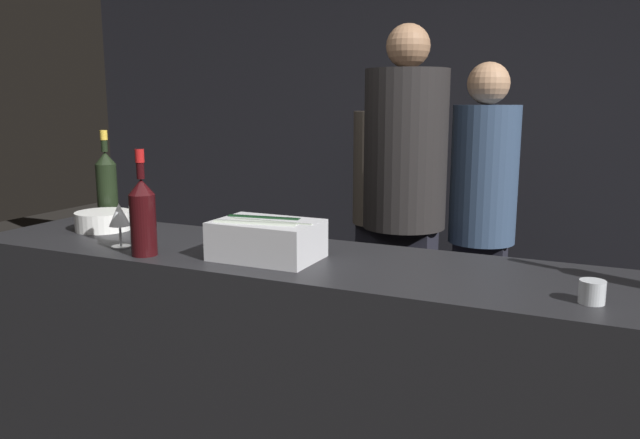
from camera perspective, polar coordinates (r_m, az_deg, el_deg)
The scene contains 11 objects.
wall_back_chalkboard at distance 4.35m, azimuth 14.27°, elevation 9.48°, with size 6.40×0.06×2.80m.
bar_counter at distance 2.14m, azimuth -0.32°, elevation -16.44°, with size 2.52×0.55×0.98m.
ice_bin_with_bottles at distance 1.96m, azimuth -5.00°, elevation -1.60°, with size 0.32×0.22×0.13m.
bowl_white at distance 2.54m, azimuth -19.20°, elevation -0.05°, with size 0.21×0.21×0.07m.
wine_glass at distance 2.20m, azimuth -17.88°, elevation 0.31°, with size 0.07×0.07×0.15m.
candle_votive at distance 1.67m, azimuth 23.62°, elevation -6.07°, with size 0.06×0.06×0.06m.
red_wine_bottle_tall at distance 2.06m, azimuth -15.90°, elevation 0.44°, with size 0.08×0.08×0.34m.
champagne_bottle at distance 2.70m, azimuth -18.91°, elevation 3.03°, with size 0.08×0.08×0.37m.
person_in_hoodie at distance 3.11m, azimuth 7.73°, elevation 2.32°, with size 0.41×0.41×1.83m.
person_blond_tee at distance 3.31m, azimuth 14.64°, elevation 0.99°, with size 0.34×0.34×1.66m.
person_grey_polo at distance 3.84m, azimuth 5.56°, elevation 2.24°, with size 0.34×0.34×1.62m.
Camera 1 is at (0.81, -1.45, 1.47)m, focal length 35.00 mm.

